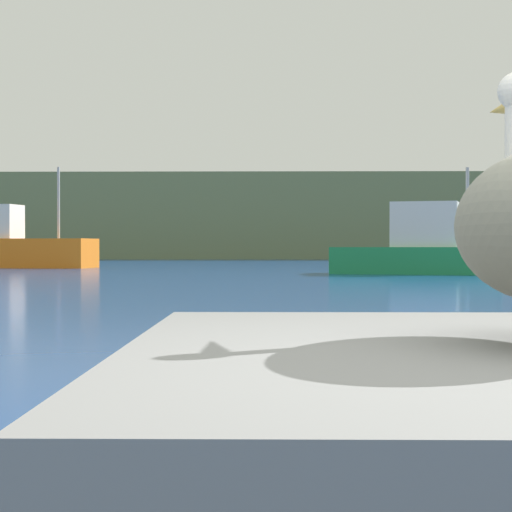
% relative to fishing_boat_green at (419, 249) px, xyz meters
% --- Properties ---
extents(hillside_backdrop, '(140.00, 10.69, 6.58)m').
position_rel_fishing_boat_green_xyz_m(hillside_backdrop, '(-4.43, 40.52, 2.40)').
color(hillside_backdrop, '#6B7A51').
rests_on(hillside_backdrop, ground).
extents(fishing_boat_green, '(6.17, 3.37, 3.72)m').
position_rel_fishing_boat_green_xyz_m(fishing_boat_green, '(0.00, 0.00, 0.00)').
color(fishing_boat_green, '#1E8C4C').
rests_on(fishing_boat_green, ground).
extents(fishing_boat_orange, '(7.95, 3.58, 4.59)m').
position_rel_fishing_boat_green_xyz_m(fishing_boat_orange, '(-17.28, 9.41, 0.06)').
color(fishing_boat_orange, orange).
rests_on(fishing_boat_orange, ground).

